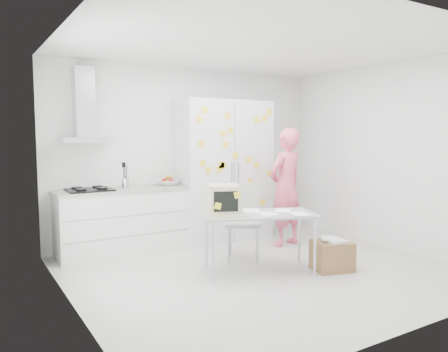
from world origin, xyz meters
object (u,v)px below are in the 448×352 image
desk (236,206)px  chair (243,216)px  person (286,187)px  cardboard_box (332,255)px

desk → chair: (0.42, 0.47, -0.24)m
person → chair: (-0.93, -0.24, -0.31)m
cardboard_box → person: bearing=76.5°
desk → cardboard_box: 1.34m
chair → cardboard_box: size_ratio=1.87×
person → desk: size_ratio=1.18×
person → chair: size_ratio=1.75×
person → desk: (-1.34, -0.71, -0.07)m
person → cardboard_box: person is taller
desk → cardboard_box: desk is taller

